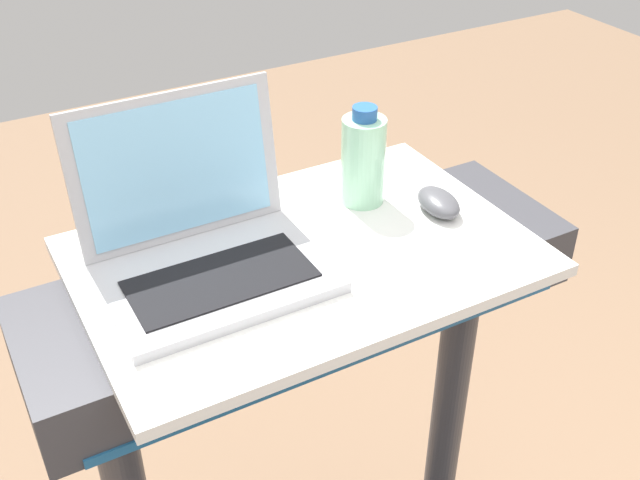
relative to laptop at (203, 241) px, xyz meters
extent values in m
cylinder|color=#38383D|center=(0.49, -0.03, -0.59)|extent=(0.07, 0.07, 0.83)
cube|color=#38383D|center=(0.15, -0.03, -0.13)|extent=(0.90, 0.28, 0.11)
cube|color=#0C3F19|center=(0.15, -0.17, -0.13)|extent=(0.24, 0.01, 0.06)
cube|color=#1E598C|center=(0.15, -0.17, -0.17)|extent=(0.81, 0.00, 0.02)
cube|color=white|center=(0.15, -0.03, -0.06)|extent=(0.70, 0.47, 0.02)
cube|color=#B7B7BC|center=(0.00, -0.04, -0.04)|extent=(0.33, 0.23, 0.02)
cube|color=black|center=(0.00, -0.06, -0.03)|extent=(0.27, 0.13, 0.00)
cube|color=#B7B7BC|center=(0.00, 0.09, 0.08)|extent=(0.33, 0.04, 0.23)
cube|color=#8CCCF2|center=(0.00, 0.09, 0.08)|extent=(0.29, 0.03, 0.20)
ellipsoid|color=#4C4C51|center=(0.41, -0.04, -0.03)|extent=(0.07, 0.11, 0.03)
cylinder|color=#9EDBB2|center=(0.31, 0.06, 0.03)|extent=(0.07, 0.07, 0.15)
cylinder|color=#2659A5|center=(0.31, 0.06, 0.11)|extent=(0.04, 0.04, 0.02)
camera|label=1|loc=(-0.31, -0.91, 0.64)|focal=43.37mm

